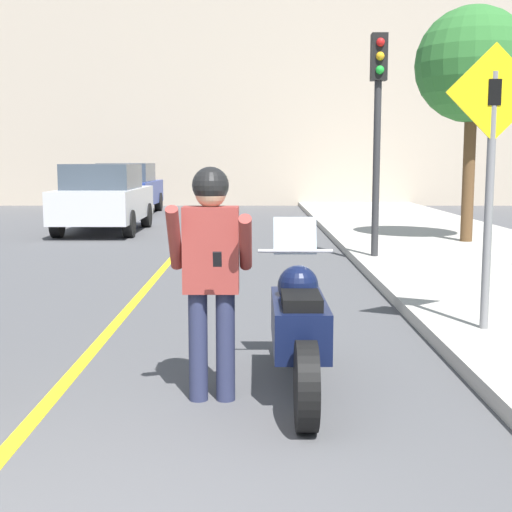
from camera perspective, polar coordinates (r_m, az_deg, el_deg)
The scene contains 9 objects.
road_center_line at distance 9.02m, azimuth -9.75°, elevation -3.67°, with size 0.12×36.00×0.01m.
building_backdrop at distance 28.82m, azimuth -1.89°, elevation 12.19°, with size 28.00×1.20×8.10m.
motorcycle at distance 5.47m, azimuth 3.43°, elevation -5.65°, with size 0.62×2.25×1.28m.
person_biker at distance 5.13m, azimuth -3.64°, elevation -0.29°, with size 0.59×0.47×1.71m.
crossing_sign at distance 7.11m, azimuth 18.27°, elevation 7.32°, with size 0.91×0.08×2.70m.
traffic_light at distance 12.27m, azimuth 9.71°, elevation 11.97°, with size 0.26×0.30×3.69m.
street_tree at distance 15.07m, azimuth 16.94°, elevation 14.33°, with size 2.26×2.26×4.62m.
parked_car_silver at distance 17.98m, azimuth -12.08°, elevation 4.59°, with size 1.88×4.20×1.68m.
parked_car_blue at distance 24.24m, azimuth -10.23°, elevation 5.37°, with size 1.88×4.20×1.68m.
Camera 1 is at (0.92, -2.72, 1.75)m, focal length 50.00 mm.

